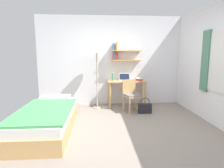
{
  "coord_description": "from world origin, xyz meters",
  "views": [
    {
      "loc": [
        -0.45,
        -3.58,
        1.51
      ],
      "look_at": [
        -0.14,
        0.51,
        0.85
      ],
      "focal_mm": 30.11,
      "sensor_mm": 36.0,
      "label": 1
    }
  ],
  "objects_px": {
    "desk_chair": "(131,94)",
    "handbag": "(145,108)",
    "bed": "(47,119)",
    "laptop": "(125,79)",
    "water_bottle": "(113,77)",
    "book_stack": "(139,79)",
    "standing_lamp": "(97,51)",
    "desk": "(127,85)"
  },
  "relations": [
    {
      "from": "standing_lamp",
      "to": "handbag",
      "type": "xyz_separation_m",
      "value": [
        1.22,
        -0.58,
        -1.44
      ]
    },
    {
      "from": "laptop",
      "to": "water_bottle",
      "type": "height_order",
      "value": "water_bottle"
    },
    {
      "from": "desk",
      "to": "book_stack",
      "type": "height_order",
      "value": "book_stack"
    },
    {
      "from": "bed",
      "to": "desk_chair",
      "type": "bearing_deg",
      "value": 31.83
    },
    {
      "from": "desk_chair",
      "to": "standing_lamp",
      "type": "height_order",
      "value": "standing_lamp"
    },
    {
      "from": "bed",
      "to": "standing_lamp",
      "type": "distance_m",
      "value": 2.26
    },
    {
      "from": "bed",
      "to": "book_stack",
      "type": "distance_m",
      "value": 2.77
    },
    {
      "from": "standing_lamp",
      "to": "laptop",
      "type": "relative_size",
      "value": 5.53
    },
    {
      "from": "bed",
      "to": "book_stack",
      "type": "relative_size",
      "value": 7.78
    },
    {
      "from": "standing_lamp",
      "to": "water_bottle",
      "type": "bearing_deg",
      "value": 17.43
    },
    {
      "from": "desk",
      "to": "handbag",
      "type": "height_order",
      "value": "desk"
    },
    {
      "from": "desk_chair",
      "to": "standing_lamp",
      "type": "distance_m",
      "value": 1.48
    },
    {
      "from": "desk",
      "to": "laptop",
      "type": "height_order",
      "value": "laptop"
    },
    {
      "from": "standing_lamp",
      "to": "handbag",
      "type": "height_order",
      "value": "standing_lamp"
    },
    {
      "from": "bed",
      "to": "desk_chair",
      "type": "xyz_separation_m",
      "value": [
        1.87,
        1.16,
        0.23
      ]
    },
    {
      "from": "laptop",
      "to": "desk_chair",
      "type": "bearing_deg",
      "value": -78.59
    },
    {
      "from": "bed",
      "to": "water_bottle",
      "type": "relative_size",
      "value": 9.83
    },
    {
      "from": "water_bottle",
      "to": "book_stack",
      "type": "xyz_separation_m",
      "value": [
        0.74,
        -0.06,
        -0.06
      ]
    },
    {
      "from": "desk",
      "to": "desk_chair",
      "type": "height_order",
      "value": "desk_chair"
    },
    {
      "from": "water_bottle",
      "to": "handbag",
      "type": "xyz_separation_m",
      "value": [
        0.76,
        -0.73,
        -0.72
      ]
    },
    {
      "from": "bed",
      "to": "water_bottle",
      "type": "height_order",
      "value": "water_bottle"
    },
    {
      "from": "desk",
      "to": "bed",
      "type": "bearing_deg",
      "value": -137.68
    },
    {
      "from": "laptop",
      "to": "book_stack",
      "type": "bearing_deg",
      "value": -9.98
    },
    {
      "from": "desk",
      "to": "laptop",
      "type": "relative_size",
      "value": 3.37
    },
    {
      "from": "book_stack",
      "to": "desk",
      "type": "bearing_deg",
      "value": 173.44
    },
    {
      "from": "desk",
      "to": "desk_chair",
      "type": "bearing_deg",
      "value": -84.35
    },
    {
      "from": "desk_chair",
      "to": "water_bottle",
      "type": "relative_size",
      "value": 4.01
    },
    {
      "from": "desk_chair",
      "to": "laptop",
      "type": "xyz_separation_m",
      "value": [
        -0.11,
        0.53,
        0.34
      ]
    },
    {
      "from": "handbag",
      "to": "desk",
      "type": "bearing_deg",
      "value": 117.76
    },
    {
      "from": "standing_lamp",
      "to": "laptop",
      "type": "height_order",
      "value": "standing_lamp"
    },
    {
      "from": "bed",
      "to": "desk_chair",
      "type": "height_order",
      "value": "desk_chair"
    },
    {
      "from": "desk",
      "to": "handbag",
      "type": "bearing_deg",
      "value": -62.24
    },
    {
      "from": "desk_chair",
      "to": "handbag",
      "type": "height_order",
      "value": "desk_chair"
    },
    {
      "from": "desk",
      "to": "water_bottle",
      "type": "distance_m",
      "value": 0.46
    },
    {
      "from": "desk_chair",
      "to": "standing_lamp",
      "type": "xyz_separation_m",
      "value": [
        -0.9,
        0.38,
        1.11
      ]
    },
    {
      "from": "bed",
      "to": "desk_chair",
      "type": "distance_m",
      "value": 2.22
    },
    {
      "from": "laptop",
      "to": "water_bottle",
      "type": "distance_m",
      "value": 0.34
    },
    {
      "from": "standing_lamp",
      "to": "handbag",
      "type": "relative_size",
      "value": 4.31
    },
    {
      "from": "bed",
      "to": "desk_chair",
      "type": "relative_size",
      "value": 2.45
    },
    {
      "from": "bed",
      "to": "desk",
      "type": "distance_m",
      "value": 2.49
    },
    {
      "from": "desk",
      "to": "water_bottle",
      "type": "xyz_separation_m",
      "value": [
        -0.39,
        0.02,
        0.25
      ]
    },
    {
      "from": "water_bottle",
      "to": "book_stack",
      "type": "height_order",
      "value": "water_bottle"
    }
  ]
}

